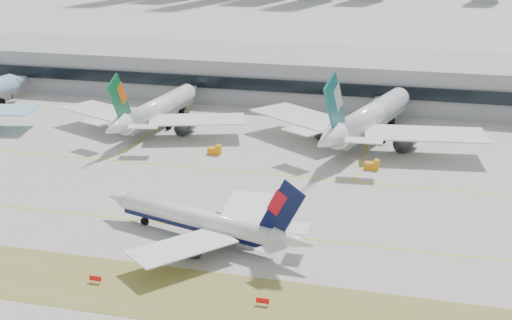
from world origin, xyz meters
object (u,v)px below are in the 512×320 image
(taxiing_airliner, at_px, (204,222))
(widebody_eva, at_px, (156,111))
(terminal, at_px, (332,77))
(widebody_cathay, at_px, (368,120))

(taxiing_airliner, distance_m, widebody_eva, 81.66)
(widebody_eva, xyz_separation_m, terminal, (44.12, 54.25, 1.80))
(taxiing_airliner, relative_size, widebody_cathay, 0.70)
(widebody_cathay, xyz_separation_m, terminal, (-18.36, 51.58, 0.88))
(widebody_cathay, bearing_deg, widebody_eva, 106.57)
(widebody_eva, bearing_deg, taxiing_airliner, -147.36)
(taxiing_airliner, bearing_deg, widebody_cathay, -90.28)
(widebody_eva, xyz_separation_m, widebody_cathay, (62.48, 2.67, 0.92))
(taxiing_airliner, xyz_separation_m, widebody_eva, (-39.60, 71.40, 1.79))
(terminal, bearing_deg, widebody_eva, -129.12)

